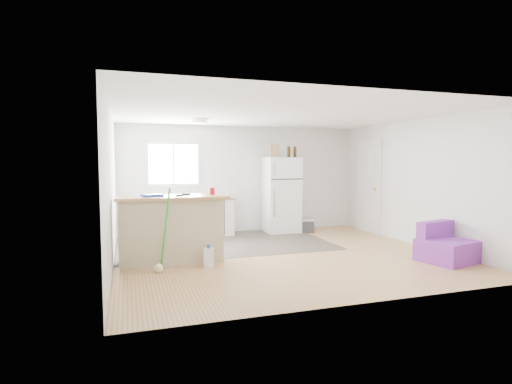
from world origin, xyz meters
TOP-DOWN VIEW (x-y plane):
  - room at (0.00, 0.00)m, footprint 5.51×5.01m
  - vinyl_zone at (-0.73, 1.25)m, footprint 4.05×2.50m
  - window at (-1.55, 2.49)m, footprint 1.18×0.06m
  - interior_door at (2.72, 1.55)m, footprint 0.11×0.92m
  - ceiling_fixture at (-1.20, 1.20)m, footprint 0.30×0.30m
  - kitchen_cabinets at (-1.23, 2.21)m, footprint 1.85×0.58m
  - peninsula at (-1.87, 0.06)m, footprint 1.74×0.68m
  - refrigerator at (0.82, 2.13)m, footprint 0.76×0.73m
  - cooler at (1.29, 1.89)m, footprint 0.47×0.38m
  - purple_seat at (2.32, -1.23)m, footprint 0.90×0.87m
  - cleaner_jug at (-1.36, -0.38)m, footprint 0.17×0.14m
  - mop at (-2.08, -0.45)m, footprint 0.26×0.34m
  - red_cup at (-1.19, 0.10)m, footprint 0.09×0.09m
  - blue_tray at (-2.15, 0.03)m, footprint 0.35×0.29m
  - tool_a at (-1.62, 0.15)m, footprint 0.15×0.07m
  - tool_b at (-1.75, -0.04)m, footprint 0.11×0.06m
  - cardboard_box at (0.61, 2.05)m, footprint 0.21×0.12m
  - bottle_left at (0.97, 2.05)m, footprint 0.09×0.09m
  - bottle_right at (1.13, 2.07)m, footprint 0.08×0.08m

SIDE VIEW (x-z plane):
  - vinyl_zone at x=-0.73m, z-range 0.00..0.00m
  - cleaner_jug at x=-1.36m, z-range -0.02..0.32m
  - cooler at x=1.29m, z-range 0.00..0.32m
  - purple_seat at x=2.32m, z-range -0.08..0.54m
  - mop at x=-2.08m, z-range -0.39..0.85m
  - kitchen_cabinets at x=-1.23m, z-range -0.13..0.97m
  - peninsula at x=-1.87m, z-range 0.01..1.07m
  - refrigerator at x=0.82m, z-range 0.00..1.70m
  - interior_door at x=2.72m, z-range -0.03..2.07m
  - tool_b at x=-1.75m, z-range 1.06..1.09m
  - tool_a at x=-1.62m, z-range 1.06..1.09m
  - blue_tray at x=-2.15m, z-range 1.06..1.10m
  - red_cup at x=-1.19m, z-range 1.06..1.18m
  - room at x=0.00m, z-range -0.01..2.41m
  - window at x=-1.55m, z-range 1.06..2.04m
  - bottle_left at x=0.97m, z-range 1.70..1.95m
  - bottle_right at x=1.13m, z-range 1.70..1.95m
  - cardboard_box at x=0.61m, z-range 1.70..2.00m
  - ceiling_fixture at x=-1.20m, z-range 2.32..2.40m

